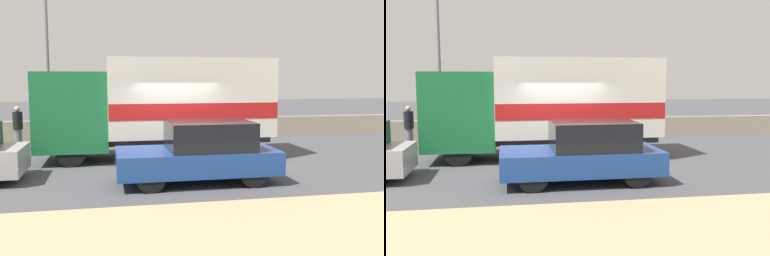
# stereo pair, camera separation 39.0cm
# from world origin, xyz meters

# --- Properties ---
(ground_plane) EXTENTS (80.00, 80.00, 0.00)m
(ground_plane) POSITION_xyz_m (0.00, 0.00, 0.00)
(ground_plane) COLOR #47474C
(stone_wall_backdrop) EXTENTS (60.00, 0.35, 0.85)m
(stone_wall_backdrop) POSITION_xyz_m (0.00, 7.28, 0.43)
(stone_wall_backdrop) COLOR gray
(stone_wall_backdrop) RESTS_ON ground_plane
(street_lamp) EXTENTS (0.56, 0.28, 7.31)m
(street_lamp) POSITION_xyz_m (-4.34, 6.87, 4.21)
(street_lamp) COLOR slate
(street_lamp) RESTS_ON ground_plane
(box_truck) EXTENTS (7.44, 2.49, 3.24)m
(box_truck) POSITION_xyz_m (-0.22, 2.54, 1.79)
(box_truck) COLOR #196B38
(box_truck) RESTS_ON ground_plane
(car_hatchback) EXTENTS (3.99, 1.85, 1.54)m
(car_hatchback) POSITION_xyz_m (0.25, -0.93, 0.76)
(car_hatchback) COLOR navy
(car_hatchback) RESTS_ON ground_plane
(pedestrian) EXTENTS (0.35, 0.35, 1.60)m
(pedestrian) POSITION_xyz_m (-5.26, 5.22, 0.83)
(pedestrian) COLOR slate
(pedestrian) RESTS_ON ground_plane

